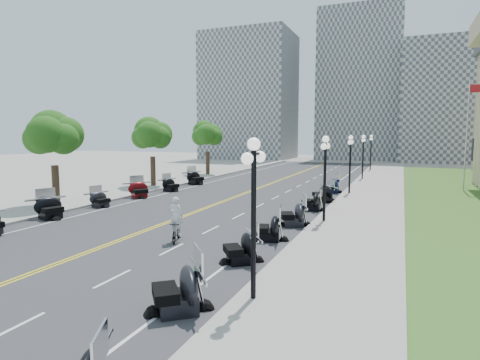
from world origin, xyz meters
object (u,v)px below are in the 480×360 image
at_px(flagpole, 466,136).
at_px(motorcycle_n_3, 177,287).
at_px(cyclist_rider, 176,202).
at_px(bicycle, 176,232).

distance_m(flagpole, motorcycle_n_3, 33.68).
bearing_deg(cyclist_rider, bicycle, -0.00).
relative_size(motorcycle_n_3, bicycle, 1.31).
xyz_separation_m(motorcycle_n_3, bicycle, (-4.05, 6.66, -0.26)).
bearing_deg(flagpole, motorcycle_n_3, -109.63).
distance_m(motorcycle_n_3, bicycle, 7.80).
relative_size(motorcycle_n_3, cyclist_rider, 1.17).
distance_m(flagpole, bicycle, 29.48).
relative_size(flagpole, cyclist_rider, 5.35).
bearing_deg(flagpole, bicycle, -121.61).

